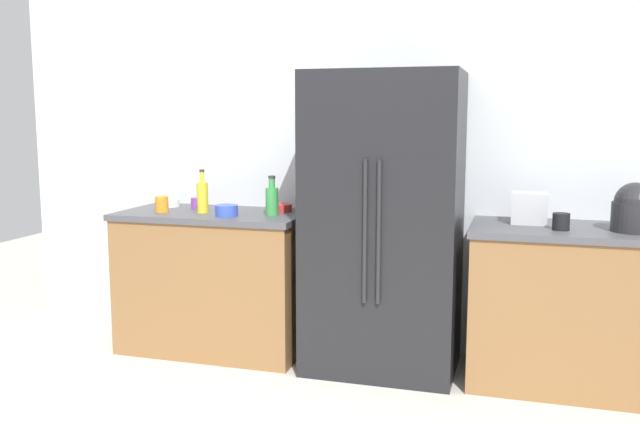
{
  "coord_description": "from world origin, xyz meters",
  "views": [
    {
      "loc": [
        0.96,
        -2.56,
        1.57
      ],
      "look_at": [
        0.06,
        0.46,
        1.12
      ],
      "focal_mm": 38.25,
      "sensor_mm": 36.0,
      "label": 1
    }
  ],
  "objects_px": {
    "toaster": "(529,208)",
    "cup_a": "(561,222)",
    "cup_b": "(162,204)",
    "bowl_c": "(227,210)",
    "rice_cooker": "(635,209)",
    "bottle_a": "(272,200)",
    "cup_c": "(197,203)",
    "refrigerator": "(384,223)",
    "bowl_a": "(280,208)",
    "bottle_b": "(202,196)",
    "bowl_b": "(168,203)"
  },
  "relations": [
    {
      "from": "bowl_b",
      "to": "bottle_a",
      "type": "bearing_deg",
      "value": -12.46
    },
    {
      "from": "bottle_a",
      "to": "refrigerator",
      "type": "bearing_deg",
      "value": 1.21
    },
    {
      "from": "toaster",
      "to": "bottle_b",
      "type": "height_order",
      "value": "bottle_b"
    },
    {
      "from": "toaster",
      "to": "cup_c",
      "type": "xyz_separation_m",
      "value": [
        -2.18,
        0.03,
        -0.06
      ]
    },
    {
      "from": "toaster",
      "to": "cup_c",
      "type": "bearing_deg",
      "value": 179.19
    },
    {
      "from": "cup_a",
      "to": "bowl_c",
      "type": "xyz_separation_m",
      "value": [
        -2.01,
        -0.03,
        -0.01
      ]
    },
    {
      "from": "cup_b",
      "to": "bowl_c",
      "type": "bearing_deg",
      "value": -4.38
    },
    {
      "from": "toaster",
      "to": "cup_a",
      "type": "xyz_separation_m",
      "value": [
        0.17,
        -0.19,
        -0.05
      ]
    },
    {
      "from": "bowl_b",
      "to": "cup_a",
      "type": "bearing_deg",
      "value": -5.84
    },
    {
      "from": "refrigerator",
      "to": "cup_a",
      "type": "relative_size",
      "value": 19.31
    },
    {
      "from": "cup_c",
      "to": "toaster",
      "type": "bearing_deg",
      "value": -0.81
    },
    {
      "from": "bottle_b",
      "to": "cup_b",
      "type": "height_order",
      "value": "bottle_b"
    },
    {
      "from": "rice_cooker",
      "to": "cup_c",
      "type": "distance_m",
      "value": 2.74
    },
    {
      "from": "toaster",
      "to": "rice_cooker",
      "type": "height_order",
      "value": "rice_cooker"
    },
    {
      "from": "toaster",
      "to": "cup_c",
      "type": "relative_size",
      "value": 2.55
    },
    {
      "from": "cup_a",
      "to": "bowl_b",
      "type": "bearing_deg",
      "value": 174.16
    },
    {
      "from": "bottle_b",
      "to": "refrigerator",
      "type": "bearing_deg",
      "value": 1.87
    },
    {
      "from": "bottle_a",
      "to": "cup_b",
      "type": "relative_size",
      "value": 2.41
    },
    {
      "from": "refrigerator",
      "to": "bowl_b",
      "type": "bearing_deg",
      "value": 173.75
    },
    {
      "from": "toaster",
      "to": "bottle_a",
      "type": "xyz_separation_m",
      "value": [
        -1.58,
        -0.12,
        0.01
      ]
    },
    {
      "from": "bowl_a",
      "to": "rice_cooker",
      "type": "bearing_deg",
      "value": -5.3
    },
    {
      "from": "bowl_b",
      "to": "bowl_c",
      "type": "bearing_deg",
      "value": -27.13
    },
    {
      "from": "cup_b",
      "to": "bowl_c",
      "type": "relative_size",
      "value": 0.72
    },
    {
      "from": "rice_cooker",
      "to": "cup_c",
      "type": "relative_size",
      "value": 3.42
    },
    {
      "from": "cup_a",
      "to": "bowl_c",
      "type": "distance_m",
      "value": 2.01
    },
    {
      "from": "refrigerator",
      "to": "cup_b",
      "type": "bearing_deg",
      "value": -176.57
    },
    {
      "from": "bottle_a",
      "to": "cup_b",
      "type": "bearing_deg",
      "value": -174.44
    },
    {
      "from": "toaster",
      "to": "cup_b",
      "type": "xyz_separation_m",
      "value": [
        -2.33,
        -0.19,
        -0.04
      ]
    },
    {
      "from": "bowl_c",
      "to": "cup_c",
      "type": "bearing_deg",
      "value": 142.86
    },
    {
      "from": "bottle_b",
      "to": "cup_a",
      "type": "height_order",
      "value": "bottle_b"
    },
    {
      "from": "cup_c",
      "to": "rice_cooker",
      "type": "bearing_deg",
      "value": -3.5
    },
    {
      "from": "toaster",
      "to": "cup_b",
      "type": "relative_size",
      "value": 1.93
    },
    {
      "from": "cup_c",
      "to": "bowl_c",
      "type": "relative_size",
      "value": 0.55
    },
    {
      "from": "bowl_a",
      "to": "bowl_c",
      "type": "bearing_deg",
      "value": -131.55
    },
    {
      "from": "bottle_b",
      "to": "bowl_c",
      "type": "xyz_separation_m",
      "value": [
        0.21,
        -0.09,
        -0.07
      ]
    },
    {
      "from": "bottle_b",
      "to": "cup_a",
      "type": "xyz_separation_m",
      "value": [
        2.22,
        -0.05,
        -0.06
      ]
    },
    {
      "from": "toaster",
      "to": "rice_cooker",
      "type": "relative_size",
      "value": 0.75
    },
    {
      "from": "cup_a",
      "to": "bowl_b",
      "type": "xyz_separation_m",
      "value": [
        -2.59,
        0.27,
        -0.02
      ]
    },
    {
      "from": "refrigerator",
      "to": "rice_cooker",
      "type": "relative_size",
      "value": 6.73
    },
    {
      "from": "cup_b",
      "to": "bowl_b",
      "type": "height_order",
      "value": "cup_b"
    },
    {
      "from": "toaster",
      "to": "refrigerator",
      "type": "bearing_deg",
      "value": -173.29
    },
    {
      "from": "toaster",
      "to": "rice_cooker",
      "type": "xyz_separation_m",
      "value": [
        0.55,
        -0.14,
        0.03
      ]
    },
    {
      "from": "refrigerator",
      "to": "cup_a",
      "type": "distance_m",
      "value": 1.03
    },
    {
      "from": "cup_b",
      "to": "bowl_c",
      "type": "xyz_separation_m",
      "value": [
        0.48,
        -0.04,
        -0.02
      ]
    },
    {
      "from": "cup_b",
      "to": "cup_a",
      "type": "bearing_deg",
      "value": -0.11
    },
    {
      "from": "rice_cooker",
      "to": "cup_a",
      "type": "relative_size",
      "value": 2.87
    },
    {
      "from": "rice_cooker",
      "to": "bottle_a",
      "type": "relative_size",
      "value": 1.07
    },
    {
      "from": "bowl_c",
      "to": "bowl_a",
      "type": "bearing_deg",
      "value": 48.45
    },
    {
      "from": "rice_cooker",
      "to": "cup_c",
      "type": "bearing_deg",
      "value": 176.5
    },
    {
      "from": "cup_c",
      "to": "bowl_a",
      "type": "bearing_deg",
      "value": 3.01
    }
  ]
}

